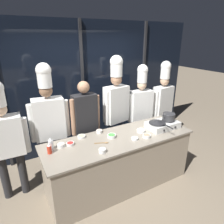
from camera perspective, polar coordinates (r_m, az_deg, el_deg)
The scene contains 24 objects.
ground_plane at distance 3.67m, azimuth 2.03°, elevation -19.69°, with size 24.00×24.00×0.00m, color #7F705B.
window_wall_back at distance 4.30m, azimuth -8.45°, elevation 6.71°, with size 5.54×0.09×2.70m.
demo_counter at distance 3.40m, azimuth 2.13°, elevation -13.96°, with size 2.42×0.80×0.89m.
portable_stove at distance 3.57m, azimuth 14.23°, elevation -3.54°, with size 0.55×0.35×0.12m.
frying_pan at distance 3.45m, azimuth 12.86°, elevation -2.69°, with size 0.29×0.50×0.05m.
stock_pot at distance 3.60m, azimuth 15.88°, elevation -1.28°, with size 0.24×0.22×0.12m.
squeeze_bottle_clear at distance 2.94m, azimuth -17.10°, elevation -8.70°, with size 0.07×0.07×0.19m.
squeeze_bottle_chili at distance 2.87m, azimuth -17.48°, elevation -9.98°, with size 0.06×0.06×0.15m.
prep_bowl_garlic at distance 3.36m, azimuth 8.27°, elevation -5.28°, with size 0.14×0.14×0.05m.
prep_bowl_mushrooms at distance 3.21m, azimuth 9.85°, elevation -6.70°, with size 0.13×0.13×0.05m.
prep_bowl_shrimp at distance 3.31m, azimuth -3.67°, elevation -5.50°, with size 0.10×0.10×0.05m.
prep_bowl_bell_pepper at distance 3.02m, azimuth -11.85°, elevation -8.83°, with size 0.11×0.11×0.04m.
prep_bowl_chicken at distance 3.00m, azimuth -14.41°, elevation -9.15°, with size 0.11×0.11×0.05m.
prep_bowl_bean_sprouts at distance 2.78m, azimuth -2.81°, elevation -10.89°, with size 0.10×0.10×0.06m.
prep_bowl_scallions at distance 3.16m, azimuth -0.10°, elevation -6.81°, with size 0.14×0.14×0.05m.
prep_bowl_ginger at distance 3.20m, azimuth -8.72°, elevation -6.88°, with size 0.13×0.13×0.03m.
prep_bowl_rice at distance 3.12m, azimuth 6.54°, elevation -7.50°, with size 0.11×0.11×0.04m.
serving_spoon_slotted at distance 3.01m, azimuth -2.25°, elevation -8.76°, with size 0.21×0.10×0.02m.
chef_head at distance 3.27m, azimuth -28.01°, elevation -6.39°, with size 0.61×0.26×1.85m.
chef_sous at distance 3.32m, azimuth -17.49°, elevation -1.85°, with size 0.62×0.29×2.03m.
person_guest at distance 3.43m, azimuth -7.66°, elevation -2.22°, with size 0.52×0.22×1.72m.
chef_line at distance 3.74m, azimuth 1.21°, elevation 2.53°, with size 0.58×0.31×2.08m.
chef_pastry at distance 4.10m, azimuth 8.23°, elevation 1.88°, with size 0.58×0.29×1.89m.
chef_apprentice at distance 4.42m, azimuth 14.33°, elevation 3.35°, with size 0.56×0.27×1.92m.
Camera 1 is at (-1.47, -2.37, 2.39)m, focal length 32.00 mm.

